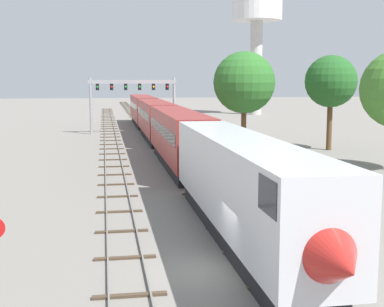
{
  "coord_description": "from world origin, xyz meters",
  "views": [
    {
      "loc": [
        -4.24,
        -19.74,
        7.47
      ],
      "look_at": [
        1.0,
        12.0,
        3.0
      ],
      "focal_mm": 49.96,
      "sensor_mm": 36.0,
      "label": 1
    }
  ],
  "objects_px": {
    "trackside_tree_left": "(331,82)",
    "trackside_tree_right": "(244,83)",
    "passenger_train": "(164,126)",
    "water_tower": "(257,18)",
    "signal_gantry": "(133,92)"
  },
  "relations": [
    {
      "from": "trackside_tree_left",
      "to": "trackside_tree_right",
      "type": "bearing_deg",
      "value": 164.42
    },
    {
      "from": "passenger_train",
      "to": "trackside_tree_right",
      "type": "xyz_separation_m",
      "value": [
        8.65,
        0.03,
        4.52
      ]
    },
    {
      "from": "passenger_train",
      "to": "trackside_tree_right",
      "type": "distance_m",
      "value": 9.76
    },
    {
      "from": "passenger_train",
      "to": "trackside_tree_left",
      "type": "distance_m",
      "value": 18.16
    },
    {
      "from": "water_tower",
      "to": "trackside_tree_right",
      "type": "distance_m",
      "value": 59.41
    },
    {
      "from": "signal_gantry",
      "to": "water_tower",
      "type": "xyz_separation_m",
      "value": [
        28.17,
        36.75,
        14.53
      ]
    },
    {
      "from": "signal_gantry",
      "to": "trackside_tree_right",
      "type": "distance_m",
      "value": 21.57
    },
    {
      "from": "passenger_train",
      "to": "water_tower",
      "type": "bearing_deg",
      "value": 64.91
    },
    {
      "from": "water_tower",
      "to": "trackside_tree_left",
      "type": "bearing_deg",
      "value": -98.4
    },
    {
      "from": "water_tower",
      "to": "trackside_tree_left",
      "type": "distance_m",
      "value": 59.81
    },
    {
      "from": "signal_gantry",
      "to": "trackside_tree_right",
      "type": "height_order",
      "value": "trackside_tree_right"
    },
    {
      "from": "trackside_tree_left",
      "to": "trackside_tree_right",
      "type": "distance_m",
      "value": 9.08
    },
    {
      "from": "signal_gantry",
      "to": "trackside_tree_left",
      "type": "distance_m",
      "value": 28.8
    },
    {
      "from": "signal_gantry",
      "to": "trackside_tree_right",
      "type": "bearing_deg",
      "value": -59.59
    },
    {
      "from": "signal_gantry",
      "to": "passenger_train",
      "type": "bearing_deg",
      "value": -83.1
    }
  ]
}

